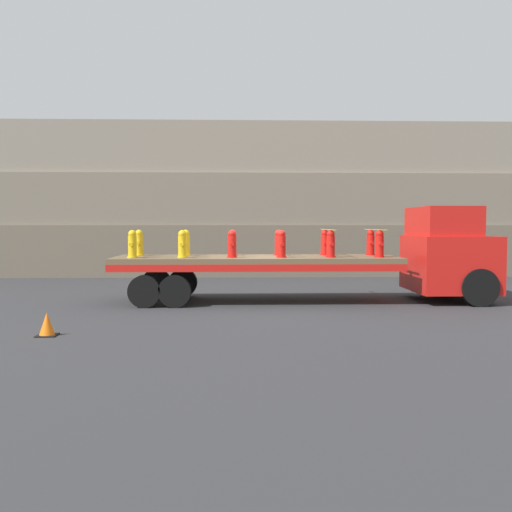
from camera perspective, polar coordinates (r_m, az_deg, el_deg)
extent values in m
plane|color=#2D2D30|center=(16.72, 0.02, -4.56)|extent=(120.00, 120.00, 0.00)
cube|color=#665B4C|center=(25.59, -0.65, 0.62)|extent=(60.00, 3.00, 2.22)
cube|color=#756B5B|center=(25.73, -0.66, 5.58)|extent=(60.00, 3.00, 2.22)
cube|color=gray|center=(26.07, -0.67, 10.45)|extent=(60.00, 3.00, 2.22)
cube|color=red|center=(17.73, 18.75, -0.70)|extent=(2.21, 2.60, 1.63)
cube|color=red|center=(17.62, 18.14, 3.31)|extent=(1.55, 2.39, 0.84)
cube|color=black|center=(17.94, 20.58, 0.35)|extent=(0.88, 2.29, 0.91)
cylinder|color=black|center=(16.79, 21.43, -2.95)|extent=(1.04, 0.28, 1.04)
cylinder|color=black|center=(19.06, 18.50, -2.18)|extent=(1.04, 0.28, 1.04)
cube|color=brown|center=(16.60, 0.02, -0.30)|extent=(8.17, 2.49, 0.15)
cube|color=red|center=(15.41, 0.17, -1.22)|extent=(8.17, 0.08, 0.20)
cube|color=red|center=(17.81, -0.11, -0.62)|extent=(8.17, 0.08, 0.20)
cylinder|color=black|center=(15.61, -8.12, -3.51)|extent=(0.88, 0.30, 0.88)
cylinder|color=black|center=(17.87, -7.33, -2.65)|extent=(0.88, 0.30, 0.88)
cylinder|color=black|center=(15.72, -11.09, -3.49)|extent=(0.88, 0.30, 0.88)
cylinder|color=black|center=(17.97, -9.92, -2.65)|extent=(0.88, 0.30, 0.88)
cylinder|color=gold|center=(16.30, -12.25, -0.12)|extent=(0.29, 0.29, 0.03)
cylinder|color=gold|center=(16.29, -12.26, 0.91)|extent=(0.24, 0.24, 0.61)
sphere|color=gold|center=(16.28, -12.27, 2.16)|extent=(0.22, 0.22, 0.22)
cylinder|color=gold|center=(16.11, -12.38, 1.14)|extent=(0.11, 0.13, 0.11)
cylinder|color=gold|center=(16.47, -12.15, 1.19)|extent=(0.11, 0.13, 0.11)
cylinder|color=gold|center=(17.38, -11.60, 0.09)|extent=(0.29, 0.29, 0.03)
cylinder|color=gold|center=(17.37, -11.61, 1.05)|extent=(0.24, 0.24, 0.61)
sphere|color=gold|center=(17.36, -11.62, 2.23)|extent=(0.22, 0.22, 0.22)
cylinder|color=gold|center=(17.18, -11.71, 1.27)|extent=(0.11, 0.13, 0.11)
cylinder|color=gold|center=(17.54, -11.51, 1.31)|extent=(0.11, 0.13, 0.11)
cylinder|color=gold|center=(16.11, -7.37, -0.11)|extent=(0.29, 0.29, 0.03)
cylinder|color=gold|center=(16.10, -7.37, 0.93)|extent=(0.24, 0.24, 0.61)
sphere|color=gold|center=(16.09, -7.38, 2.19)|extent=(0.22, 0.22, 0.22)
cylinder|color=gold|center=(15.91, -7.44, 1.16)|extent=(0.11, 0.13, 0.11)
cylinder|color=gold|center=(16.27, -7.31, 1.21)|extent=(0.11, 0.13, 0.11)
cylinder|color=gold|center=(17.20, -7.02, 0.10)|extent=(0.29, 0.29, 0.03)
cylinder|color=gold|center=(17.18, -7.02, 1.07)|extent=(0.24, 0.24, 0.61)
sphere|color=gold|center=(17.18, -7.03, 2.26)|extent=(0.22, 0.22, 0.22)
cylinder|color=gold|center=(17.00, -7.08, 1.29)|extent=(0.11, 0.13, 0.11)
cylinder|color=gold|center=(17.36, -6.97, 1.33)|extent=(0.11, 0.13, 0.11)
cylinder|color=red|center=(16.04, -2.41, -0.10)|extent=(0.29, 0.29, 0.03)
cylinder|color=red|center=(16.02, -2.41, 0.94)|extent=(0.24, 0.24, 0.61)
sphere|color=red|center=(16.01, -2.41, 2.21)|extent=(0.22, 0.22, 0.22)
cylinder|color=red|center=(15.84, -2.41, 1.18)|extent=(0.11, 0.13, 0.11)
cylinder|color=red|center=(16.20, -2.40, 1.22)|extent=(0.11, 0.13, 0.11)
cylinder|color=red|center=(17.13, -2.37, 0.11)|extent=(0.29, 0.29, 0.03)
cylinder|color=red|center=(17.12, -2.37, 1.08)|extent=(0.24, 0.24, 0.61)
sphere|color=red|center=(17.11, -2.38, 2.28)|extent=(0.22, 0.22, 0.22)
cylinder|color=red|center=(16.93, -2.38, 1.31)|extent=(0.11, 0.13, 0.11)
cylinder|color=red|center=(17.30, -2.37, 1.35)|extent=(0.11, 0.13, 0.11)
cylinder|color=red|center=(16.08, 2.56, -0.09)|extent=(0.29, 0.29, 0.03)
cylinder|color=red|center=(16.07, 2.57, 0.94)|extent=(0.24, 0.24, 0.61)
sphere|color=red|center=(16.06, 2.57, 2.22)|extent=(0.22, 0.22, 0.22)
cylinder|color=red|center=(15.89, 2.62, 1.18)|extent=(0.11, 0.13, 0.11)
cylinder|color=red|center=(16.25, 2.52, 1.23)|extent=(0.11, 0.13, 0.11)
cylinder|color=red|center=(17.17, 2.28, 0.12)|extent=(0.29, 0.29, 0.03)
cylinder|color=red|center=(17.16, 2.28, 1.09)|extent=(0.24, 0.24, 0.61)
sphere|color=red|center=(17.15, 2.29, 2.28)|extent=(0.22, 0.22, 0.22)
cylinder|color=red|center=(16.98, 2.33, 1.31)|extent=(0.11, 0.13, 0.11)
cylinder|color=red|center=(17.34, 2.24, 1.35)|extent=(0.11, 0.13, 0.11)
cylinder|color=red|center=(16.25, 7.47, -0.08)|extent=(0.29, 0.29, 0.03)
cylinder|color=red|center=(16.24, 7.47, 0.94)|extent=(0.24, 0.24, 0.61)
sphere|color=red|center=(16.23, 7.48, 2.20)|extent=(0.22, 0.22, 0.22)
cylinder|color=red|center=(16.06, 7.58, 1.18)|extent=(0.11, 0.13, 0.11)
cylinder|color=red|center=(16.41, 7.37, 1.23)|extent=(0.11, 0.13, 0.11)
cylinder|color=red|center=(17.33, 6.88, 0.12)|extent=(0.29, 0.29, 0.03)
cylinder|color=red|center=(17.32, 6.89, 1.09)|extent=(0.24, 0.24, 0.61)
sphere|color=red|center=(17.31, 6.89, 2.27)|extent=(0.22, 0.22, 0.22)
cylinder|color=red|center=(17.13, 6.98, 1.31)|extent=(0.11, 0.13, 0.11)
cylinder|color=red|center=(17.49, 6.80, 1.35)|extent=(0.11, 0.13, 0.11)
cylinder|color=red|center=(16.54, 12.24, -0.07)|extent=(0.29, 0.29, 0.03)
cylinder|color=red|center=(16.52, 12.25, 0.94)|extent=(0.24, 0.24, 0.61)
sphere|color=red|center=(16.51, 12.26, 2.17)|extent=(0.22, 0.22, 0.22)
cylinder|color=red|center=(16.34, 12.41, 1.17)|extent=(0.11, 0.13, 0.11)
cylinder|color=red|center=(16.70, 12.10, 1.21)|extent=(0.11, 0.13, 0.11)
cylinder|color=red|center=(17.60, 11.37, 0.13)|extent=(0.29, 0.29, 0.03)
cylinder|color=red|center=(17.58, 11.38, 1.08)|extent=(0.24, 0.24, 0.61)
sphere|color=red|center=(17.57, 11.39, 2.24)|extent=(0.22, 0.22, 0.22)
cylinder|color=red|center=(17.40, 11.52, 1.30)|extent=(0.11, 0.13, 0.11)
cylinder|color=red|center=(17.76, 11.25, 1.34)|extent=(0.11, 0.13, 0.11)
cube|color=yellow|center=(16.77, 7.18, 2.64)|extent=(0.05, 2.69, 0.01)
cube|color=yellow|center=(17.04, 11.82, 2.60)|extent=(0.05, 2.69, 0.01)
cube|color=black|center=(12.36, -20.16, -7.45)|extent=(0.40, 0.40, 0.03)
cone|color=orange|center=(12.32, -20.18, -6.35)|extent=(0.31, 0.31, 0.45)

